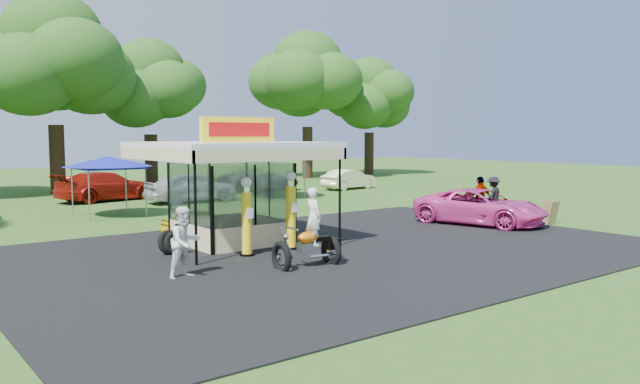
# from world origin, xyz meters

# --- Properties ---
(ground) EXTENTS (120.00, 120.00, 0.00)m
(ground) POSITION_xyz_m (0.00, 0.00, 0.00)
(ground) COLOR #2D561B
(ground) RESTS_ON ground
(asphalt_apron) EXTENTS (20.00, 14.00, 0.04)m
(asphalt_apron) POSITION_xyz_m (0.00, 2.00, 0.02)
(asphalt_apron) COLOR black
(asphalt_apron) RESTS_ON ground
(gas_station_kiosk) EXTENTS (5.40, 5.40, 4.18)m
(gas_station_kiosk) POSITION_xyz_m (-2.00, 4.99, 1.78)
(gas_station_kiosk) COLOR white
(gas_station_kiosk) RESTS_ON ground
(gas_pump_left) EXTENTS (0.44, 0.44, 2.38)m
(gas_pump_left) POSITION_xyz_m (-2.73, 2.79, 1.14)
(gas_pump_left) COLOR black
(gas_pump_left) RESTS_ON ground
(gas_pump_right) EXTENTS (0.47, 0.47, 2.50)m
(gas_pump_right) POSITION_xyz_m (-1.09, 2.86, 1.20)
(gas_pump_right) COLOR black
(gas_pump_right) RESTS_ON ground
(motorcycle) EXTENTS (1.95, 1.03, 2.27)m
(motorcycle) POSITION_xyz_m (-2.08, 0.48, 0.88)
(motorcycle) COLOR black
(motorcycle) RESTS_ON ground
(spare_tires) EXTENTS (0.94, 0.60, 0.80)m
(spare_tires) POSITION_xyz_m (-4.39, 4.34, 0.39)
(spare_tires) COLOR black
(spare_tires) RESTS_ON ground
(a_frame_sign) EXTENTS (0.54, 0.49, 0.96)m
(a_frame_sign) POSITION_xyz_m (10.42, 1.06, 0.48)
(a_frame_sign) COLOR #593819
(a_frame_sign) RESTS_ON ground
(kiosk_car) EXTENTS (2.82, 1.13, 0.96)m
(kiosk_car) POSITION_xyz_m (-2.00, 7.20, 0.48)
(kiosk_car) COLOR yellow
(kiosk_car) RESTS_ON ground
(pink_sedan) EXTENTS (3.61, 5.64, 1.45)m
(pink_sedan) POSITION_xyz_m (8.10, 2.74, 0.72)
(pink_sedan) COLOR #ED40A2
(pink_sedan) RESTS_ON ground
(spectator_west) EXTENTS (1.01, 0.86, 1.83)m
(spectator_west) POSITION_xyz_m (-5.40, 1.34, 0.91)
(spectator_west) COLOR white
(spectator_west) RESTS_ON ground
(spectator_east_a) EXTENTS (1.22, 0.86, 1.72)m
(spectator_east_a) POSITION_xyz_m (11.43, 4.61, 0.86)
(spectator_east_a) COLOR black
(spectator_east_a) RESTS_ON ground
(spectator_east_b) EXTENTS (1.18, 0.65, 1.89)m
(spectator_east_b) POSITION_xyz_m (8.85, 3.33, 0.95)
(spectator_east_b) COLOR gray
(spectator_east_b) RESTS_ON ground
(bg_car_b) EXTENTS (5.88, 3.36, 1.60)m
(bg_car_b) POSITION_xyz_m (-0.69, 21.11, 0.80)
(bg_car_b) COLOR #9E160C
(bg_car_b) RESTS_ON ground
(bg_car_c) EXTENTS (4.95, 2.08, 1.67)m
(bg_car_c) POSITION_xyz_m (2.67, 17.59, 0.84)
(bg_car_c) COLOR #B6B7BB
(bg_car_c) RESTS_ON ground
(bg_car_d) EXTENTS (5.38, 2.71, 1.46)m
(bg_car_d) POSITION_xyz_m (9.09, 20.96, 0.73)
(bg_car_d) COLOR #57585A
(bg_car_d) RESTS_ON ground
(bg_car_e) EXTENTS (4.22, 1.99, 1.34)m
(bg_car_e) POSITION_xyz_m (14.56, 18.56, 0.67)
(bg_car_e) COLOR #F4F5BB
(bg_car_e) RESTS_ON ground
(tent_west) EXTENTS (3.81, 3.81, 2.66)m
(tent_west) POSITION_xyz_m (-2.82, 14.50, 2.41)
(tent_west) COLOR gray
(tent_west) RESTS_ON ground
(tent_east) EXTENTS (4.52, 4.52, 3.16)m
(tent_east) POSITION_xyz_m (7.26, 17.04, 2.86)
(tent_east) COLOR gray
(tent_east) RESTS_ON ground
(oak_far_c) EXTENTS (10.12, 10.12, 11.93)m
(oak_far_c) POSITION_xyz_m (-1.62, 27.12, 7.57)
(oak_far_c) COLOR black
(oak_far_c) RESTS_ON ground
(oak_far_d) EXTENTS (8.50, 8.50, 10.12)m
(oak_far_d) POSITION_xyz_m (5.39, 29.51, 6.45)
(oak_far_d) COLOR black
(oak_far_d) RESTS_ON ground
(oak_far_e) EXTENTS (9.96, 9.96, 11.86)m
(oak_far_e) POSITION_xyz_m (18.82, 28.94, 7.57)
(oak_far_e) COLOR black
(oak_far_e) RESTS_ON ground
(oak_far_f) EXTENTS (8.62, 8.62, 10.39)m
(oak_far_f) POSITION_xyz_m (26.22, 29.48, 6.67)
(oak_far_f) COLOR black
(oak_far_f) RESTS_ON ground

